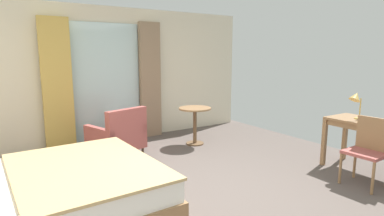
# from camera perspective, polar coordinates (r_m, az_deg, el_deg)

# --- Properties ---
(ground) EXTENTS (6.45, 6.87, 0.10)m
(ground) POSITION_cam_1_polar(r_m,az_deg,el_deg) (4.05, 2.02, -16.34)
(ground) COLOR #564C47
(wall_back) EXTENTS (6.05, 0.12, 2.64)m
(wall_back) POSITION_cam_1_polar(r_m,az_deg,el_deg) (6.52, -14.13, 5.85)
(wall_back) COLOR beige
(wall_back) RESTS_ON ground
(balcony_glass_door) EXTENTS (1.37, 0.02, 2.33)m
(balcony_glass_door) POSITION_cam_1_polar(r_m,az_deg,el_deg) (6.40, -15.36, 4.30)
(balcony_glass_door) COLOR silver
(balcony_glass_door) RESTS_ON ground
(curtain_panel_left) EXTENTS (0.51, 0.10, 2.38)m
(curtain_panel_left) POSITION_cam_1_polar(r_m,az_deg,el_deg) (6.09, -23.26, 3.84)
(curtain_panel_left) COLOR tan
(curtain_panel_left) RESTS_ON ground
(curtain_panel_right) EXTENTS (0.45, 0.10, 2.38)m
(curtain_panel_right) POSITION_cam_1_polar(r_m,az_deg,el_deg) (6.63, -7.60, 4.97)
(curtain_panel_right) COLOR #897056
(curtain_panel_right) RESTS_ON ground
(bed) EXTENTS (2.29, 1.97, 1.04)m
(bed) POSITION_cam_1_polar(r_m,az_deg,el_deg) (3.66, -25.23, -14.51)
(bed) COLOR olive
(bed) RESTS_ON ground
(writing_desk) EXTENTS (0.63, 1.47, 0.78)m
(writing_desk) POSITION_cam_1_polar(r_m,az_deg,el_deg) (5.19, 31.17, -3.34)
(writing_desk) COLOR olive
(writing_desk) RESTS_ON ground
(desk_chair) EXTENTS (0.42, 0.48, 0.91)m
(desk_chair) POSITION_cam_1_polar(r_m,az_deg,el_deg) (4.80, 29.38, -6.23)
(desk_chair) COLOR #9E4C47
(desk_chair) RESTS_ON ground
(desk_lamp) EXTENTS (0.30, 0.16, 0.44)m
(desk_lamp) POSITION_cam_1_polar(r_m,az_deg,el_deg) (5.18, 27.66, 1.50)
(desk_lamp) COLOR tan
(desk_lamp) RESTS_ON writing_desk
(armchair_by_window) EXTENTS (0.97, 0.96, 0.83)m
(armchair_by_window) POSITION_cam_1_polar(r_m,az_deg,el_deg) (5.63, -13.28, -4.97)
(armchair_by_window) COLOR #9E4C47
(armchair_by_window) RESTS_ON ground
(round_cafe_table) EXTENTS (0.63, 0.63, 0.72)m
(round_cafe_table) POSITION_cam_1_polar(r_m,az_deg,el_deg) (6.05, 0.53, -1.73)
(round_cafe_table) COLOR olive
(round_cafe_table) RESTS_ON ground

